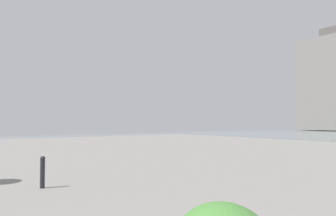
% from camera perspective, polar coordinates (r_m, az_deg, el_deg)
% --- Properties ---
extents(building_highrise, '(10.68, 10.54, 20.87)m').
position_cam_1_polar(building_highrise, '(76.79, 26.37, 3.69)').
color(building_highrise, gray).
rests_on(building_highrise, ground).
extents(bollard_mid, '(0.13, 0.13, 0.83)m').
position_cam_1_polar(bollard_mid, '(9.38, -20.57, -10.06)').
color(bollard_mid, '#232328').
rests_on(bollard_mid, ground).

